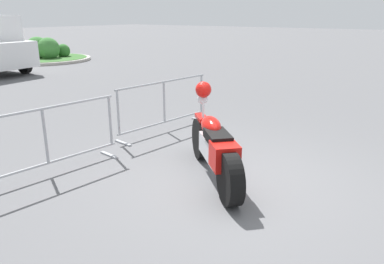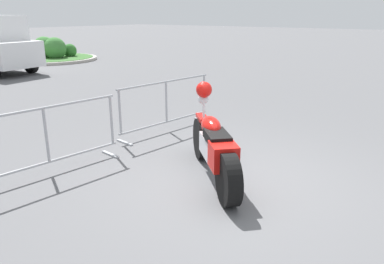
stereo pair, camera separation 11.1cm
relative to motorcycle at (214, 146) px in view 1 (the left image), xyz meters
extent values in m
plane|color=#5B5B5E|center=(0.02, -0.31, -0.51)|extent=(120.00, 120.00, 0.00)
cylinder|color=black|center=(0.57, 0.61, -0.17)|extent=(0.62, 0.64, 0.69)
cylinder|color=black|center=(-0.57, -0.61, -0.17)|extent=(0.62, 0.64, 0.69)
cube|color=silver|center=(0.00, 0.00, -0.06)|extent=(0.81, 0.84, 0.30)
ellipsoid|color=red|center=(0.13, 0.14, 0.25)|extent=(0.62, 0.63, 0.28)
cube|color=black|center=(-0.13, -0.14, 0.20)|extent=(0.61, 0.62, 0.13)
cube|color=red|center=(-0.39, -0.41, 0.05)|extent=(0.52, 0.52, 0.35)
cube|color=red|center=(0.57, 0.61, 0.20)|extent=(0.41, 0.42, 0.06)
cylinder|color=silver|center=(0.50, 0.53, 0.35)|extent=(0.06, 0.06, 0.49)
sphere|color=silver|center=(0.54, 0.57, 0.54)|extent=(0.17, 0.17, 0.17)
sphere|color=red|center=(0.50, 0.53, 0.70)|extent=(0.26, 0.26, 0.26)
cylinder|color=#9EA0A5|center=(-1.39, 2.10, 0.54)|extent=(2.43, 0.33, 0.04)
cylinder|color=#9EA0A5|center=(-1.39, 2.10, -0.31)|extent=(2.43, 0.33, 0.04)
cylinder|color=#9EA0A5|center=(-1.39, 2.10, 0.11)|extent=(0.05, 0.05, 0.85)
cylinder|color=#9EA0A5|center=(-0.23, 1.96, 0.11)|extent=(0.05, 0.05, 0.85)
cube|color=#9EA0A5|center=(-0.30, 1.97, -0.50)|extent=(0.11, 0.44, 0.03)
cylinder|color=#9EA0A5|center=(1.39, 2.10, 0.54)|extent=(2.43, 0.33, 0.04)
cylinder|color=#9EA0A5|center=(1.39, 2.10, -0.31)|extent=(2.43, 0.33, 0.04)
cylinder|color=#9EA0A5|center=(0.23, 2.24, 0.11)|extent=(0.05, 0.05, 0.85)
cylinder|color=#9EA0A5|center=(1.39, 2.10, 0.11)|extent=(0.05, 0.05, 0.85)
cylinder|color=#9EA0A5|center=(2.56, 1.96, 0.11)|extent=(0.05, 0.05, 0.85)
cube|color=#9EA0A5|center=(0.30, 2.24, -0.50)|extent=(0.11, 0.44, 0.03)
cube|color=#9EA0A5|center=(2.49, 1.97, -0.50)|extent=(0.11, 0.44, 0.03)
cube|color=white|center=(3.39, 11.42, 0.33)|extent=(1.97, 1.07, 1.00)
cylinder|color=black|center=(4.19, 11.90, -0.15)|extent=(0.31, 0.74, 0.72)
cylinder|color=#ADA89E|center=(7.28, 15.21, -0.44)|extent=(4.77, 4.77, 0.14)
cylinder|color=#38662D|center=(7.28, 15.21, -0.36)|extent=(4.39, 4.39, 0.02)
sphere|color=#33702D|center=(8.25, 14.84, -0.06)|extent=(0.73, 0.73, 0.73)
sphere|color=#3D7A38|center=(7.11, 15.41, 0.13)|extent=(1.18, 1.18, 1.18)
sphere|color=#33702D|center=(7.25, 15.56, -0.05)|extent=(0.77, 0.77, 0.77)
sphere|color=#3D7A38|center=(7.33, 14.79, 0.12)|extent=(1.15, 1.15, 1.15)
camera|label=1|loc=(-4.43, -2.76, 1.87)|focal=35.00mm
camera|label=2|loc=(-4.37, -2.85, 1.87)|focal=35.00mm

